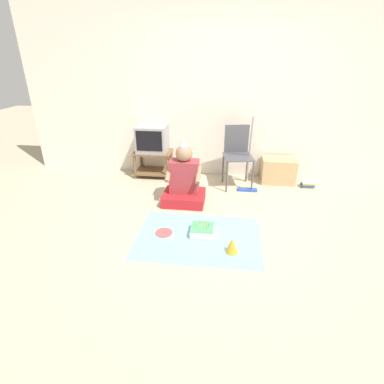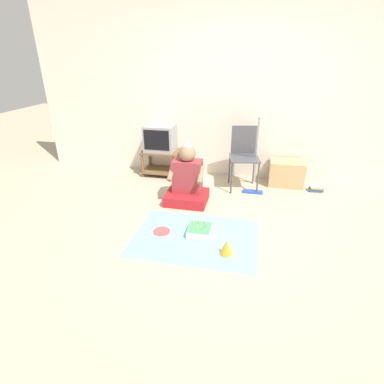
# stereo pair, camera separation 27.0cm
# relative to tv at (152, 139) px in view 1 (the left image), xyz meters

# --- Properties ---
(ground_plane) EXTENTS (16.00, 16.00, 0.00)m
(ground_plane) POSITION_rel_tv_xyz_m (1.16, -1.73, -0.61)
(ground_plane) COLOR tan
(wall_back) EXTENTS (6.40, 0.06, 2.55)m
(wall_back) POSITION_rel_tv_xyz_m (1.16, 0.23, 0.66)
(wall_back) COLOR silver
(wall_back) RESTS_ON ground_plane
(tv_stand) EXTENTS (0.59, 0.40, 0.41)m
(tv_stand) POSITION_rel_tv_xyz_m (0.00, -0.00, -0.37)
(tv_stand) COLOR brown
(tv_stand) RESTS_ON ground_plane
(tv) EXTENTS (0.46, 0.39, 0.40)m
(tv) POSITION_rel_tv_xyz_m (0.00, 0.00, 0.00)
(tv) COLOR #99999E
(tv) RESTS_ON tv_stand
(folding_chair) EXTENTS (0.47, 0.48, 0.89)m
(folding_chair) POSITION_rel_tv_xyz_m (1.32, -0.20, -0.09)
(folding_chair) COLOR #4C4C51
(folding_chair) RESTS_ON ground_plane
(cardboard_box_stack) EXTENTS (0.50, 0.36, 0.38)m
(cardboard_box_stack) POSITION_rel_tv_xyz_m (1.96, -0.01, -0.42)
(cardboard_box_stack) COLOR tan
(cardboard_box_stack) RESTS_ON ground_plane
(dust_mop) EXTENTS (0.28, 0.43, 1.09)m
(dust_mop) POSITION_rel_tv_xyz_m (1.49, -0.31, -0.31)
(dust_mop) COLOR #2D4CB2
(dust_mop) RESTS_ON ground_plane
(book_pile) EXTENTS (0.21, 0.12, 0.10)m
(book_pile) POSITION_rel_tv_xyz_m (2.39, -0.18, -0.56)
(book_pile) COLOR #60936B
(book_pile) RESTS_ON ground_plane
(person_seated) EXTENTS (0.54, 0.45, 0.86)m
(person_seated) POSITION_rel_tv_xyz_m (0.63, -0.87, -0.32)
(person_seated) COLOR red
(person_seated) RESTS_ON ground_plane
(party_cloth) EXTENTS (1.34, 0.99, 0.01)m
(party_cloth) POSITION_rel_tv_xyz_m (0.91, -1.71, -0.61)
(party_cloth) COLOR #7FC6E0
(party_cloth) RESTS_ON ground_plane
(birthday_cake) EXTENTS (0.25, 0.25, 0.15)m
(birthday_cake) POSITION_rel_tv_xyz_m (0.95, -1.65, -0.56)
(birthday_cake) COLOR silver
(birthday_cake) RESTS_ON party_cloth
(party_hat_blue) EXTENTS (0.13, 0.13, 0.16)m
(party_hat_blue) POSITION_rel_tv_xyz_m (1.27, -1.94, -0.53)
(party_hat_blue) COLOR gold
(party_hat_blue) RESTS_ON party_cloth
(paper_plate) EXTENTS (0.19, 0.19, 0.01)m
(paper_plate) POSITION_rel_tv_xyz_m (0.52, -1.68, -0.60)
(paper_plate) COLOR #D84C4C
(paper_plate) RESTS_ON party_cloth
(plastic_spoon_near) EXTENTS (0.05, 0.14, 0.01)m
(plastic_spoon_near) POSITION_rel_tv_xyz_m (0.64, -1.76, -0.60)
(plastic_spoon_near) COLOR white
(plastic_spoon_near) RESTS_ON party_cloth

